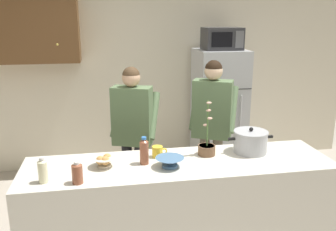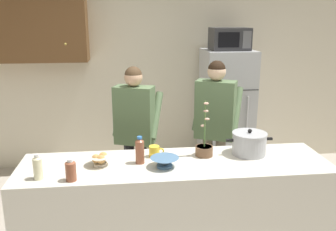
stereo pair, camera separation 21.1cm
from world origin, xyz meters
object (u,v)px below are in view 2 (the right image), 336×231
(microwave, at_px, (230,39))
(person_by_sink, at_px, (215,118))
(bottle_mid_counter, at_px, (71,170))
(person_near_pot, at_px, (135,124))
(coffee_mug, at_px, (155,151))
(refrigerator, at_px, (226,112))
(bottle_near_edge, at_px, (140,150))
(bottle_far_corner, at_px, (38,167))
(empty_bowl, at_px, (165,162))
(cooking_pot, at_px, (249,143))
(potted_orchid, at_px, (204,148))
(bread_bowl, at_px, (100,159))

(microwave, height_order, person_by_sink, microwave)
(person_by_sink, relative_size, bottle_mid_counter, 9.72)
(person_near_pot, xyz_separation_m, coffee_mug, (0.15, -0.78, -0.02))
(refrigerator, height_order, bottle_near_edge, refrigerator)
(refrigerator, relative_size, bottle_far_corner, 8.53)
(empty_bowl, relative_size, bottle_far_corner, 1.18)
(cooking_pot, relative_size, potted_orchid, 0.84)
(person_by_sink, xyz_separation_m, potted_orchid, (-0.29, -0.81, -0.03))
(cooking_pot, bearing_deg, empty_bowl, -165.41)
(bottle_far_corner, bearing_deg, bread_bowl, 25.14)
(bottle_near_edge, distance_m, bottle_far_corner, 0.79)
(bottle_near_edge, height_order, potted_orchid, potted_orchid)
(cooking_pot, bearing_deg, refrigerator, 81.07)
(bottle_mid_counter, bearing_deg, person_by_sink, 40.94)
(cooking_pot, xyz_separation_m, empty_bowl, (-0.76, -0.20, -0.05))
(bottle_near_edge, bearing_deg, potted_orchid, 10.37)
(cooking_pot, distance_m, bottle_near_edge, 0.95)
(refrigerator, height_order, microwave, microwave)
(empty_bowl, xyz_separation_m, bottle_far_corner, (-0.95, -0.11, 0.05))
(refrigerator, distance_m, cooking_pot, 1.76)
(refrigerator, xyz_separation_m, bottle_mid_counter, (-1.73, -2.09, 0.17))
(person_near_pot, relative_size, bread_bowl, 8.05)
(person_by_sink, height_order, bottle_far_corner, person_by_sink)
(coffee_mug, xyz_separation_m, bread_bowl, (-0.45, -0.14, 0.00))
(empty_bowl, height_order, bottle_far_corner, bottle_far_corner)
(microwave, distance_m, potted_orchid, 2.00)
(coffee_mug, bearing_deg, bottle_mid_counter, -148.40)
(refrigerator, distance_m, coffee_mug, 2.02)
(person_by_sink, relative_size, bottle_far_corner, 8.43)
(bottle_near_edge, bearing_deg, empty_bowl, -27.66)
(microwave, height_order, coffee_mug, microwave)
(person_by_sink, relative_size, bottle_near_edge, 7.13)
(coffee_mug, bearing_deg, potted_orchid, -3.54)
(refrigerator, height_order, empty_bowl, refrigerator)
(microwave, xyz_separation_m, empty_bowl, (-1.03, -1.90, -0.83))
(person_by_sink, height_order, bottle_mid_counter, person_by_sink)
(person_near_pot, distance_m, bottle_mid_counter, 1.27)
(person_by_sink, bearing_deg, person_near_pot, -179.49)
(refrigerator, bearing_deg, microwave, -89.93)
(coffee_mug, bearing_deg, bread_bowl, -163.20)
(coffee_mug, height_order, bottle_far_corner, bottle_far_corner)
(person_by_sink, distance_m, empty_bowl, 1.21)
(person_near_pot, relative_size, potted_orchid, 3.28)
(person_by_sink, xyz_separation_m, bottle_far_corner, (-1.60, -1.12, -0.01))
(refrigerator, relative_size, empty_bowl, 7.20)
(cooking_pot, height_order, bottle_far_corner, cooking_pot)
(empty_bowl, height_order, potted_orchid, potted_orchid)
(person_near_pot, bearing_deg, microwave, 36.00)
(person_near_pot, distance_m, person_by_sink, 0.87)
(bottle_mid_counter, bearing_deg, coffee_mug, 31.60)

